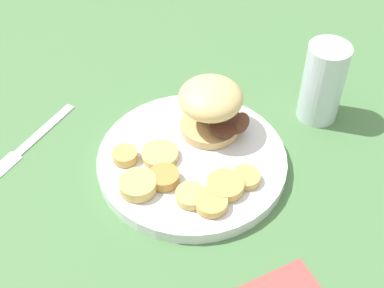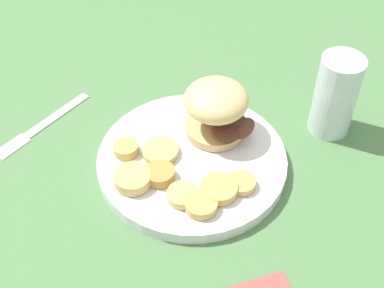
% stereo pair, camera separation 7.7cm
% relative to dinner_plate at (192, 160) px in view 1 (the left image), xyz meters
% --- Properties ---
extents(ground_plane, '(4.00, 4.00, 0.00)m').
position_rel_dinner_plate_xyz_m(ground_plane, '(0.00, 0.00, -0.01)').
color(ground_plane, '#4C7A47').
extents(dinner_plate, '(0.28, 0.28, 0.02)m').
position_rel_dinner_plate_xyz_m(dinner_plate, '(0.00, 0.00, 0.00)').
color(dinner_plate, white).
rests_on(dinner_plate, ground_plane).
extents(sandwich, '(0.11, 0.11, 0.09)m').
position_rel_dinner_plate_xyz_m(sandwich, '(0.01, 0.07, 0.06)').
color(sandwich, tan).
rests_on(sandwich, dinner_plate).
extents(potato_round_0, '(0.05, 0.05, 0.01)m').
position_rel_dinner_plate_xyz_m(potato_round_0, '(0.06, -0.04, 0.02)').
color(potato_round_0, tan).
rests_on(potato_round_0, dinner_plate).
extents(potato_round_1, '(0.04, 0.04, 0.02)m').
position_rel_dinner_plate_xyz_m(potato_round_1, '(-0.02, -0.06, 0.02)').
color(potato_round_1, '#BC8942').
rests_on(potato_round_1, dinner_plate).
extents(potato_round_2, '(0.04, 0.04, 0.01)m').
position_rel_dinner_plate_xyz_m(potato_round_2, '(-0.09, -0.04, 0.02)').
color(potato_round_2, tan).
rests_on(potato_round_2, dinner_plate).
extents(potato_round_3, '(0.05, 0.05, 0.02)m').
position_rel_dinner_plate_xyz_m(potato_round_3, '(-0.05, -0.08, 0.02)').
color(potato_round_3, '#DBB766').
rests_on(potato_round_3, dinner_plate).
extents(potato_round_4, '(0.04, 0.04, 0.01)m').
position_rel_dinner_plate_xyz_m(potato_round_4, '(0.09, -0.02, 0.01)').
color(potato_round_4, tan).
rests_on(potato_round_4, dinner_plate).
extents(potato_round_5, '(0.04, 0.04, 0.01)m').
position_rel_dinner_plate_xyz_m(potato_round_5, '(0.03, -0.08, 0.02)').
color(potato_round_5, '#DBB766').
rests_on(potato_round_5, dinner_plate).
extents(potato_round_6, '(0.04, 0.04, 0.01)m').
position_rel_dinner_plate_xyz_m(potato_round_6, '(0.06, -0.08, 0.02)').
color(potato_round_6, tan).
rests_on(potato_round_6, dinner_plate).
extents(potato_round_7, '(0.05, 0.05, 0.01)m').
position_rel_dinner_plate_xyz_m(potato_round_7, '(-0.04, -0.02, 0.01)').
color(potato_round_7, '#DBB766').
rests_on(potato_round_7, dinner_plate).
extents(fork, '(0.05, 0.18, 0.00)m').
position_rel_dinner_plate_xyz_m(fork, '(-0.25, -0.04, -0.01)').
color(fork, silver).
rests_on(fork, ground_plane).
extents(drinking_glass, '(0.07, 0.07, 0.13)m').
position_rel_dinner_plate_xyz_m(drinking_glass, '(0.15, 0.18, 0.06)').
color(drinking_glass, silver).
rests_on(drinking_glass, ground_plane).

